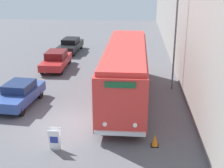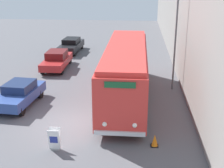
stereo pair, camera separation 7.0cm
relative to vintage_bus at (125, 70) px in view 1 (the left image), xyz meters
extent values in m
plane|color=#56565B|center=(-2.84, -3.78, -1.91)|extent=(80.00, 80.00, 0.00)
cube|color=gray|center=(3.94, 6.22, 1.42)|extent=(0.30, 60.00, 6.66)
cylinder|color=black|center=(-1.09, -4.28, -1.45)|extent=(0.28, 0.91, 0.91)
cylinder|color=black|center=(1.09, -4.28, -1.45)|extent=(0.28, 0.91, 0.91)
cylinder|color=black|center=(-1.09, 4.30, -1.45)|extent=(0.28, 0.91, 0.91)
cylinder|color=black|center=(1.09, 4.30, -1.45)|extent=(0.28, 0.91, 0.91)
cube|color=red|center=(0.00, 0.01, -0.09)|extent=(2.50, 11.38, 2.72)
cube|color=red|center=(0.00, 0.01, 1.39)|extent=(2.30, 10.92, 0.24)
cube|color=silver|center=(0.00, -5.74, -1.33)|extent=(2.38, 0.12, 0.20)
sphere|color=white|center=(-0.69, -5.71, -0.90)|extent=(0.22, 0.22, 0.22)
sphere|color=white|center=(0.69, -5.71, -0.90)|extent=(0.22, 0.22, 0.22)
cube|color=#19512D|center=(0.00, -5.70, 1.02)|extent=(1.38, 0.06, 0.28)
cube|color=gray|center=(-2.89, -6.39, -1.90)|extent=(0.46, 0.22, 0.01)
cube|color=white|center=(-2.89, -6.48, -1.40)|extent=(0.52, 0.20, 1.02)
cube|color=white|center=(-2.89, -6.30, -1.40)|extent=(0.52, 0.20, 1.02)
cube|color=navy|center=(-2.89, -6.50, -1.38)|extent=(0.36, 0.07, 0.36)
cylinder|color=#595E60|center=(3.15, 2.04, 1.80)|extent=(0.12, 0.12, 7.41)
cylinder|color=black|center=(-5.66, -3.02, -1.56)|extent=(0.22, 0.69, 0.69)
cylinder|color=black|center=(-6.90, -0.20, -1.56)|extent=(0.22, 0.69, 0.69)
cylinder|color=black|center=(-5.43, -0.33, -1.56)|extent=(0.22, 0.69, 0.69)
cube|color=#2D478C|center=(-6.28, -1.61, -1.27)|extent=(2.08, 4.24, 0.58)
cube|color=#19274D|center=(-6.27, -1.51, -0.73)|extent=(1.63, 1.97, 0.50)
cylinder|color=black|center=(-6.78, 4.60, -1.57)|extent=(0.22, 0.68, 0.68)
cylinder|color=black|center=(-5.26, 4.63, -1.57)|extent=(0.22, 0.68, 0.68)
cylinder|color=black|center=(-6.83, 7.86, -1.57)|extent=(0.22, 0.68, 0.68)
cylinder|color=black|center=(-5.31, 7.89, -1.57)|extent=(0.22, 0.68, 0.68)
cube|color=#A52323|center=(-6.04, 6.24, -1.29)|extent=(1.85, 4.69, 0.56)
cube|color=#5B1313|center=(-6.05, 6.36, -0.71)|extent=(1.54, 2.12, 0.58)
cylinder|color=black|center=(-6.89, 10.65, -1.61)|extent=(0.22, 0.60, 0.60)
cylinder|color=black|center=(-5.45, 10.59, -1.61)|extent=(0.22, 0.60, 0.60)
cylinder|color=black|center=(-6.75, 13.96, -1.61)|extent=(0.22, 0.60, 0.60)
cylinder|color=black|center=(-5.31, 13.89, -1.61)|extent=(0.22, 0.60, 0.60)
cube|color=black|center=(-6.10, 12.27, -1.30)|extent=(1.90, 4.78, 0.62)
cube|color=black|center=(-6.10, 12.39, -0.76)|extent=(1.54, 2.18, 0.47)
cube|color=black|center=(1.62, -5.73, -1.89)|extent=(0.36, 0.36, 0.03)
cone|color=orange|center=(1.62, -5.73, -1.60)|extent=(0.30, 0.30, 0.55)
camera|label=1|loc=(0.71, -18.48, 5.54)|focal=50.00mm
camera|label=2|loc=(0.78, -18.47, 5.54)|focal=50.00mm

